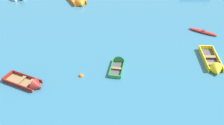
% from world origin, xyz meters
% --- Properties ---
extents(rowboat_orange_near_camera, '(3.18, 4.60, 1.48)m').
position_xyz_m(rowboat_orange_near_camera, '(-3.77, 36.39, 0.19)').
color(rowboat_orange_near_camera, '#99754C').
rests_on(rowboat_orange_near_camera, ground_plane).
extents(rowboat_yellow_far_back, '(1.48, 4.24, 1.17)m').
position_xyz_m(rowboat_yellow_far_back, '(8.65, 22.54, 0.20)').
color(rowboat_yellow_far_back, '#4C4C51').
rests_on(rowboat_yellow_far_back, ground_plane).
extents(rowboat_maroon_near_left, '(3.61, 2.67, 1.17)m').
position_xyz_m(rowboat_maroon_near_left, '(-6.32, 20.48, 0.16)').
color(rowboat_maroon_near_left, '#99754C').
rests_on(rowboat_maroon_near_left, ground_plane).
extents(rowboat_green_midfield_left, '(1.53, 2.99, 0.94)m').
position_xyz_m(rowboat_green_midfield_left, '(0.56, 23.26, 0.14)').
color(rowboat_green_midfield_left, '#4C4C51').
rests_on(rowboat_green_midfield_left, ground_plane).
extents(kayak_red_cluster_inner, '(2.78, 2.10, 0.29)m').
position_xyz_m(kayak_red_cluster_inner, '(9.53, 28.62, 0.14)').
color(kayak_red_cluster_inner, red).
rests_on(kayak_red_cluster_inner, ground_plane).
extents(mooring_buoy_between_boats_right, '(0.41, 0.41, 0.41)m').
position_xyz_m(mooring_buoy_between_boats_right, '(-2.57, 21.66, 0.00)').
color(mooring_buoy_between_boats_right, orange).
rests_on(mooring_buoy_between_boats_right, ground_plane).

